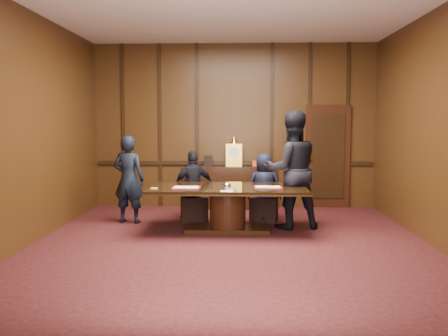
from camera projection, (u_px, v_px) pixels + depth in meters
The scene contains 13 objects.
room at pixel (235, 130), 6.84m from camera, with size 7.00×7.04×3.50m.
sideboard at pixel (234, 186), 10.07m from camera, with size 1.60×0.45×1.54m.
conference_table at pixel (228, 201), 7.92m from camera, with size 2.62×1.32×0.76m.
folder_left at pixel (186, 188), 7.72m from camera, with size 0.47×0.34×0.02m.
folder_right at pixel (268, 187), 7.77m from camera, with size 0.46×0.33×0.02m.
inkstand at pixel (227, 187), 7.45m from camera, with size 0.20×0.14×0.12m.
notepad at pixel (154, 188), 7.66m from camera, with size 0.10×0.07×0.01m, color #E3E16F.
chair_left at pixel (194, 205), 8.84m from camera, with size 0.56×0.56×0.99m.
chair_right at pixel (264, 205), 8.79m from camera, with size 0.56×0.56×0.99m.
signatory_left at pixel (194, 186), 8.73m from camera, with size 0.77×0.32×1.31m, color black.
signatory_right at pixel (264, 187), 8.68m from camera, with size 0.62×0.41×1.28m, color black.
witness_left at pixel (129, 179), 8.60m from camera, with size 0.58×0.38×1.60m, color black.
witness_right at pixel (291, 170), 8.15m from camera, with size 0.98×0.77×2.02m, color black.
Camera 1 is at (0.15, -6.73, 1.83)m, focal length 38.00 mm.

